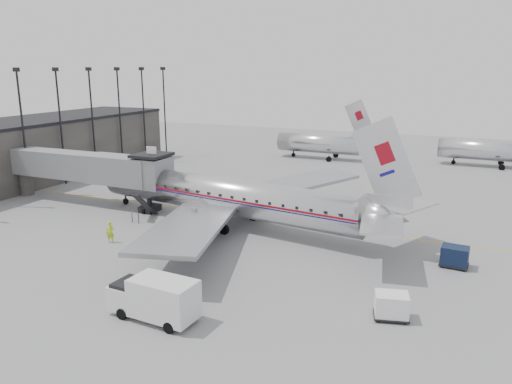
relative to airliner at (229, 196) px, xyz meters
The scene contains 12 objects.
ground 4.19m from the airliner, 104.14° to the right, with size 160.00×160.00×0.00m, color slate.
terminal 35.46m from the airliner, 168.44° to the left, with size 12.00×46.00×8.00m, color #373532.
apron_line 4.84m from the airliner, 53.82° to the left, with size 0.15×60.00×0.01m, color gold.
jet_bridge 17.45m from the airliner, behind, with size 21.00×6.20×7.10m.
floodlight_masts 30.47m from the airliner, 160.31° to the left, with size 0.90×42.25×15.25m.
distant_aircraft_near 39.19m from the airliner, 93.69° to the left, with size 16.39×3.20×10.26m.
distant_aircraft_mid 49.08m from the airliner, 61.43° to the left, with size 16.39×3.20×10.26m.
airliner is the anchor object (origin of this frame).
service_van 19.45m from the airliner, 76.97° to the right, with size 5.95×2.62×2.74m.
baggage_cart_navy 21.33m from the airliner, ahead, with size 2.22×1.75×1.67m.
baggage_cart_white 22.18m from the airliner, 35.73° to the right, with size 2.46×2.09×1.67m.
ramp_worker 11.74m from the airliner, 129.78° to the right, with size 0.71×0.47×1.94m, color #ACD418.
Camera 1 is at (22.44, -39.42, 15.40)m, focal length 35.00 mm.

